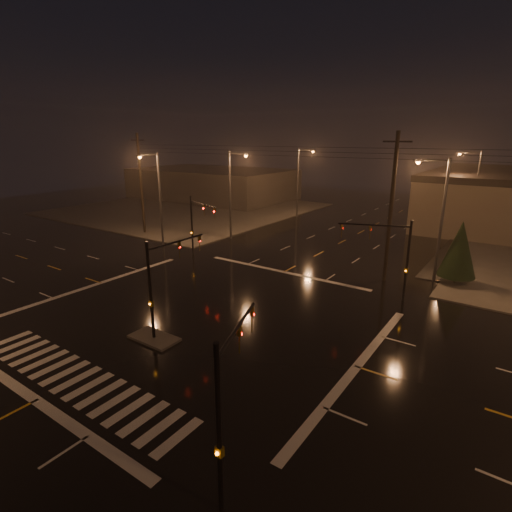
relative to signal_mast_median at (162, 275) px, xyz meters
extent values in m
plane|color=black|center=(0.00, 3.07, -3.75)|extent=(140.00, 140.00, 0.00)
cube|color=#44413C|center=(-30.00, 33.07, -3.69)|extent=(36.00, 36.00, 0.12)
cube|color=#44413C|center=(0.00, -0.93, -3.68)|extent=(3.00, 1.60, 0.15)
cube|color=beige|center=(0.00, -5.93, -3.75)|extent=(15.00, 2.60, 0.01)
cube|color=beige|center=(0.00, -7.93, -3.75)|extent=(16.00, 0.50, 0.01)
cube|color=beige|center=(0.00, 14.07, -3.75)|extent=(16.00, 0.50, 0.01)
cube|color=#3C3735|center=(-35.00, 45.07, -0.95)|extent=(30.00, 18.00, 5.60)
cylinder|color=black|center=(0.00, -0.93, -0.75)|extent=(0.18, 0.18, 6.00)
cylinder|color=black|center=(0.00, 1.32, 1.75)|extent=(0.12, 4.50, 0.12)
imported|color=#594707|center=(0.00, 3.35, 1.70)|extent=(0.16, 0.20, 1.00)
cube|color=#594707|center=(0.00, -0.93, -1.45)|extent=(0.25, 0.18, 0.35)
cylinder|color=black|center=(10.50, 13.57, -0.75)|extent=(0.18, 0.18, 6.00)
cylinder|color=black|center=(8.15, 12.72, 1.75)|extent=(4.74, 1.82, 0.12)
imported|color=#594707|center=(6.04, 11.95, 1.70)|extent=(0.24, 0.22, 1.00)
cube|color=#594707|center=(10.50, 13.57, -1.45)|extent=(0.25, 0.18, 0.35)
cylinder|color=black|center=(-10.50, 13.57, -0.75)|extent=(0.18, 0.18, 6.00)
cylinder|color=black|center=(-8.15, 12.72, 1.75)|extent=(4.74, 1.82, 0.12)
imported|color=#594707|center=(-6.04, 11.95, 1.70)|extent=(0.24, 0.22, 1.00)
cube|color=#594707|center=(-10.50, 13.57, -1.45)|extent=(0.25, 0.18, 0.35)
cylinder|color=black|center=(10.50, -7.43, -0.75)|extent=(0.18, 0.18, 6.00)
cylinder|color=black|center=(9.82, -5.55, 1.75)|extent=(1.48, 3.80, 0.12)
imported|color=#594707|center=(9.20, -3.86, 1.70)|extent=(0.22, 0.24, 1.00)
cube|color=#594707|center=(10.50, -7.43, -1.45)|extent=(0.25, 0.18, 0.35)
cylinder|color=#38383A|center=(-11.50, 21.07, 1.25)|extent=(0.24, 0.24, 10.00)
cylinder|color=#38383A|center=(-10.30, 21.07, 6.05)|extent=(2.40, 0.14, 0.14)
cube|color=#38383A|center=(-9.20, 21.07, 6.00)|extent=(0.70, 0.30, 0.18)
sphere|color=orange|center=(-9.20, 21.07, 5.87)|extent=(0.32, 0.32, 0.32)
cylinder|color=#38383A|center=(-11.50, 37.07, 1.25)|extent=(0.24, 0.24, 10.00)
cylinder|color=#38383A|center=(-10.30, 37.07, 6.05)|extent=(2.40, 0.14, 0.14)
cube|color=#38383A|center=(-9.20, 37.07, 6.00)|extent=(0.70, 0.30, 0.18)
sphere|color=orange|center=(-9.20, 37.07, 5.87)|extent=(0.32, 0.32, 0.32)
cylinder|color=#38383A|center=(11.50, 19.07, 1.25)|extent=(0.24, 0.24, 10.00)
cylinder|color=#38383A|center=(10.30, 19.07, 6.05)|extent=(2.40, 0.14, 0.14)
cube|color=#38383A|center=(9.20, 19.07, 6.00)|extent=(0.70, 0.30, 0.18)
sphere|color=orange|center=(9.20, 19.07, 5.87)|extent=(0.32, 0.32, 0.32)
cylinder|color=#38383A|center=(11.50, 39.07, 1.25)|extent=(0.24, 0.24, 10.00)
cylinder|color=#38383A|center=(10.30, 39.07, 6.05)|extent=(2.40, 0.14, 0.14)
cube|color=#38383A|center=(9.20, 39.07, 6.00)|extent=(0.70, 0.30, 0.18)
sphere|color=orange|center=(9.20, 39.07, 5.87)|extent=(0.32, 0.32, 0.32)
cylinder|color=#38383A|center=(-16.00, 14.57, 1.25)|extent=(0.24, 0.24, 10.00)
cylinder|color=#38383A|center=(-16.00, 13.37, 6.05)|extent=(0.14, 2.40, 0.14)
cube|color=#38383A|center=(-16.00, 12.27, 6.00)|extent=(0.30, 0.70, 0.18)
sphere|color=orange|center=(-16.00, 12.27, 5.87)|extent=(0.32, 0.32, 0.32)
cylinder|color=black|center=(-22.00, 17.07, 2.25)|extent=(0.32, 0.32, 12.00)
cube|color=black|center=(-22.00, 17.07, 7.45)|extent=(2.20, 0.12, 0.12)
cylinder|color=black|center=(8.00, 17.07, 2.25)|extent=(0.32, 0.32, 12.00)
cube|color=black|center=(8.00, 17.07, 7.45)|extent=(2.20, 0.12, 0.12)
cylinder|color=black|center=(13.02, 19.45, -3.40)|extent=(0.18, 0.18, 0.70)
cone|color=black|center=(13.02, 19.45, -0.79)|extent=(2.90, 2.90, 4.53)
camera|label=1|loc=(17.09, -14.99, 7.75)|focal=28.00mm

